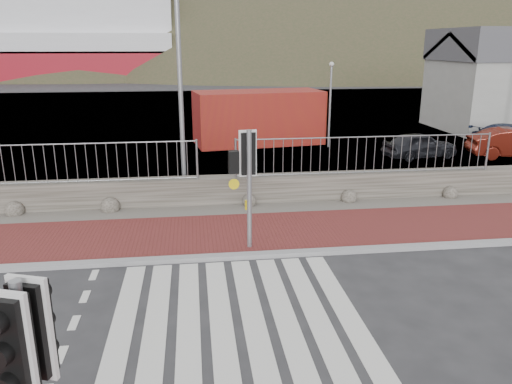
{
  "coord_description": "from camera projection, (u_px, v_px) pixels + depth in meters",
  "views": [
    {
      "loc": [
        -0.69,
        -7.99,
        4.95
      ],
      "look_at": [
        0.71,
        3.0,
        1.65
      ],
      "focal_mm": 35.0,
      "sensor_mm": 36.0,
      "label": 1
    }
  ],
  "objects": [
    {
      "name": "ground",
      "position": [
        238.0,
        326.0,
        9.1
      ],
      "size": [
        220.0,
        220.0,
        0.0
      ],
      "primitive_type": "plane",
      "color": "#28282B",
      "rests_on": "ground"
    },
    {
      "name": "sidewalk_far",
      "position": [
        223.0,
        235.0,
        13.37
      ],
      "size": [
        40.0,
        3.0,
        0.08
      ],
      "primitive_type": "cube",
      "color": "maroon",
      "rests_on": "ground"
    },
    {
      "name": "kerb_far",
      "position": [
        227.0,
        257.0,
        11.94
      ],
      "size": [
        40.0,
        0.25,
        0.12
      ],
      "primitive_type": "cube",
      "color": "gray",
      "rests_on": "ground"
    },
    {
      "name": "zebra_crossing",
      "position": [
        238.0,
        326.0,
        9.1
      ],
      "size": [
        4.62,
        5.6,
        0.01
      ],
      "color": "silver",
      "rests_on": "ground"
    },
    {
      "name": "gravel_strip",
      "position": [
        219.0,
        211.0,
        15.27
      ],
      "size": [
        40.0,
        1.5,
        0.06
      ],
      "primitive_type": "cube",
      "color": "#59544C",
      "rests_on": "ground"
    },
    {
      "name": "stone_wall",
      "position": [
        217.0,
        191.0,
        15.91
      ],
      "size": [
        40.0,
        0.6,
        0.9
      ],
      "primitive_type": "cube",
      "color": "#433F37",
      "rests_on": "ground"
    },
    {
      "name": "railing",
      "position": [
        216.0,
        149.0,
        15.38
      ],
      "size": [
        18.07,
        0.07,
        1.22
      ],
      "color": "gray",
      "rests_on": "stone_wall"
    },
    {
      "name": "quay",
      "position": [
        202.0,
        116.0,
        35.62
      ],
      "size": [
        120.0,
        40.0,
        0.5
      ],
      "primitive_type": "cube",
      "color": "#4C4C4F",
      "rests_on": "ground"
    },
    {
      "name": "water",
      "position": [
        196.0,
        81.0,
        68.89
      ],
      "size": [
        220.0,
        50.0,
        0.05
      ],
      "primitive_type": "cube",
      "color": "#3F4C54",
      "rests_on": "ground"
    },
    {
      "name": "ferry",
      "position": [
        16.0,
        40.0,
        69.12
      ],
      "size": [
        50.0,
        16.0,
        20.0
      ],
      "color": "maroon",
      "rests_on": "ground"
    },
    {
      "name": "hills_backdrop",
      "position": [
        232.0,
        189.0,
        100.06
      ],
      "size": [
        254.0,
        90.0,
        100.0
      ],
      "color": "#303620",
      "rests_on": "ground"
    },
    {
      "name": "traffic_signal_near",
      "position": [
        26.0,
        357.0,
        4.71
      ],
      "size": [
        0.47,
        0.37,
        2.91
      ],
      "rotation": [
        0.0,
        0.0,
        -0.34
      ],
      "color": "gray",
      "rests_on": "ground"
    },
    {
      "name": "traffic_signal_far",
      "position": [
        247.0,
        165.0,
        11.87
      ],
      "size": [
        0.73,
        0.31,
        3.02
      ],
      "rotation": [
        0.0,
        0.0,
        3.26
      ],
      "color": "gray",
      "rests_on": "ground"
    },
    {
      "name": "streetlight",
      "position": [
        183.0,
        47.0,
        15.29
      ],
      "size": [
        1.83,
        0.38,
        8.63
      ],
      "rotation": [
        0.0,
        0.0,
        -0.11
      ],
      "color": "gray",
      "rests_on": "ground"
    },
    {
      "name": "shipping_container",
      "position": [
        258.0,
        117.0,
        25.47
      ],
      "size": [
        6.71,
        3.58,
        2.66
      ],
      "primitive_type": "cube",
      "rotation": [
        0.0,
        0.0,
        0.15
      ],
      "color": "maroon",
      "rests_on": "ground"
    },
    {
      "name": "car_a",
      "position": [
        420.0,
        145.0,
        22.38
      ],
      "size": [
        3.57,
        1.95,
        1.15
      ],
      "primitive_type": "imported",
      "rotation": [
        0.0,
        0.0,
        1.75
      ],
      "color": "black",
      "rests_on": "ground"
    },
    {
      "name": "car_c",
      "position": [
        510.0,
        136.0,
        24.44
      ],
      "size": [
        4.45,
        2.72,
        1.2
      ],
      "primitive_type": "imported",
      "rotation": [
        0.0,
        0.0,
        1.84
      ],
      "color": "#142040",
      "rests_on": "ground"
    }
  ]
}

